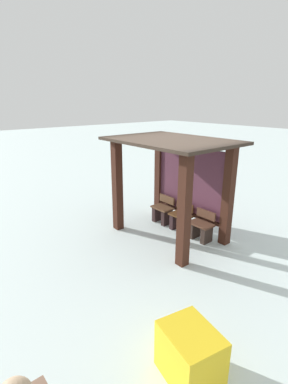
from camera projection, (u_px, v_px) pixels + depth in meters
ground_plane at (168, 235)px, 7.03m from camera, size 60.00×60.00×0.00m
bus_shelter at (176, 170)px, 6.65m from camera, size 2.82×2.01×2.34m
bench_left_inside at (163, 212)px, 7.68m from camera, size 0.56×0.37×0.73m
bench_center_inside at (181, 220)px, 7.20m from camera, size 0.56×0.34×0.72m
bench_right_inside at (201, 229)px, 6.72m from camera, size 0.56×0.36×0.71m
grit_bin at (190, 354)px, 3.34m from camera, size 0.80×0.69×0.66m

